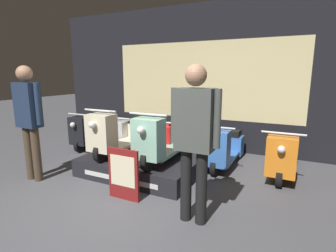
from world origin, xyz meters
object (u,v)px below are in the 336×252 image
Objects in this scene: scooter_backrow_4 at (283,155)px; person_right_browsing at (195,132)px; scooter_display_right at (166,139)px; scooter_display_left at (123,134)px; person_left_browsing at (29,115)px; scooter_backrow_2 at (175,142)px; price_sign_board at (123,174)px; scooter_backrow_1 at (134,136)px; scooter_backrow_3 at (224,148)px; scooter_backrow_0 at (98,132)px.

scooter_backrow_4 is 2.33m from person_right_browsing.
scooter_display_right reaches higher than scooter_backrow_4.
person_left_browsing is (-0.99, -1.09, 0.44)m from scooter_display_left.
person_left_browsing is at bearing -127.77° from scooter_backrow_2.
person_left_browsing is at bearing -150.44° from scooter_backrow_4.
scooter_backrow_4 is 4.21m from person_left_browsing.
scooter_display_left is 1.00× the size of scooter_backrow_2.
person_right_browsing is 1.27m from price_sign_board.
scooter_display_left is 2.13m from person_right_browsing.
person_left_browsing reaches higher than scooter_backrow_1.
scooter_backrow_4 is at bearing 0.00° from scooter_backrow_3.
scooter_display_left is 1.27m from price_sign_board.
scooter_backrow_2 reaches higher than price_sign_board.
scooter_backrow_0 is (-1.42, 0.96, -0.30)m from scooter_display_left.
scooter_display_left reaches higher than scooter_backrow_2.
person_left_browsing is at bearing -132.24° from scooter_display_left.
scooter_backrow_3 is at bearing 180.00° from scooter_backrow_4.
person_left_browsing is (-0.57, -2.05, 0.73)m from scooter_backrow_1.
scooter_backrow_3 is at bearing 65.83° from price_sign_board.
scooter_display_left is at bearing 126.02° from price_sign_board.
scooter_backrow_3 is 2.18m from person_right_browsing.
scooter_backrow_3 is 0.89× the size of person_left_browsing.
scooter_backrow_1 is at bearing 137.00° from person_right_browsing.
scooter_backrow_3 is at bearing 38.24° from person_left_browsing.
scooter_backrow_0 reaches higher than price_sign_board.
scooter_backrow_4 is (1.75, 0.96, -0.30)m from scooter_display_right.
scooter_backrow_3 is 1.01m from scooter_backrow_4.
price_sign_board is at bearing -133.97° from scooter_backrow_4.
scooter_backrow_3 is 3.38m from person_left_browsing.
scooter_display_left is at bearing -159.91° from scooter_backrow_4.
scooter_backrow_2 is 1.00× the size of scooter_backrow_4.
scooter_backrow_0 is 1.00× the size of scooter_backrow_2.
scooter_display_left reaches higher than price_sign_board.
person_left_browsing is 2.55× the size of price_sign_board.
scooter_backrow_3 is 1.00× the size of scooter_backrow_4.
person_left_browsing reaches higher than scooter_backrow_2.
scooter_backrow_3 is 2.15m from price_sign_board.
price_sign_board is at bearing 175.31° from person_right_browsing.
scooter_display_right is at bearing 81.88° from price_sign_board.
scooter_backrow_0 is 1.00× the size of scooter_backrow_3.
scooter_backrow_0 is 1.00× the size of scooter_backrow_4.
scooter_display_left is 1.00× the size of scooter_backrow_0.
person_right_browsing is (0.91, -1.09, 0.43)m from scooter_display_right.
scooter_backrow_0 and scooter_backrow_1 have the same top height.
scooter_display_left is 1.00× the size of scooter_backrow_4.
person_right_browsing reaches higher than scooter_backrow_4.
scooter_backrow_0 is 0.89× the size of person_left_browsing.
scooter_backrow_0 is 2.22m from person_left_browsing.
scooter_backrow_0 is 2.91m from price_sign_board.
scooter_backrow_4 is 2.26× the size of price_sign_board.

